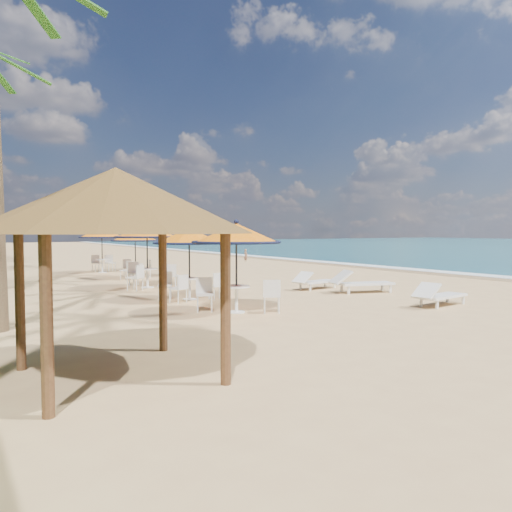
% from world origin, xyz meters
% --- Properties ---
extents(ground, '(160.00, 160.00, 0.00)m').
position_xyz_m(ground, '(0.00, 0.00, 0.00)').
color(ground, tan).
rests_on(ground, ground).
extents(foam_strip, '(1.20, 140.00, 0.04)m').
position_xyz_m(foam_strip, '(9.30, 10.00, 0.00)').
color(foam_strip, white).
rests_on(foam_strip, ground).
extents(wetsand_band, '(1.40, 140.00, 0.02)m').
position_xyz_m(wetsand_band, '(8.40, 10.00, 0.00)').
color(wetsand_band, olive).
rests_on(wetsand_band, ground).
extents(station_0, '(2.27, 2.27, 2.36)m').
position_xyz_m(station_0, '(-5.34, 0.40, 1.80)').
color(station_0, black).
rests_on(station_0, ground).
extents(station_1, '(2.17, 2.17, 2.26)m').
position_xyz_m(station_1, '(-5.39, 3.17, 1.65)').
color(station_1, black).
rests_on(station_1, ground).
extents(station_2, '(2.34, 2.38, 2.44)m').
position_xyz_m(station_2, '(-5.37, 6.82, 1.78)').
color(station_2, black).
rests_on(station_2, ground).
extents(station_3, '(2.08, 2.08, 2.17)m').
position_xyz_m(station_3, '(-4.57, 10.57, 1.59)').
color(station_3, black).
rests_on(station_3, ground).
extents(station_4, '(2.21, 2.21, 2.30)m').
position_xyz_m(station_4, '(-4.98, 14.30, 1.75)').
color(station_4, black).
rests_on(station_4, ground).
extents(lounger_near, '(1.96, 0.82, 0.68)m').
position_xyz_m(lounger_near, '(-0.11, -1.65, 0.32)').
color(lounger_near, white).
rests_on(lounger_near, ground).
extents(lounger_mid, '(2.25, 1.28, 0.77)m').
position_xyz_m(lounger_mid, '(0.14, 1.67, 0.36)').
color(lounger_mid, white).
rests_on(lounger_mid, ground).
extents(lounger_far, '(1.89, 0.85, 0.65)m').
position_xyz_m(lounger_far, '(-0.54, 3.25, 0.31)').
color(lounger_far, white).
rests_on(lounger_far, ground).
extents(palapa, '(3.90, 3.90, 2.98)m').
position_xyz_m(palapa, '(-9.54, -3.51, 2.50)').
color(palapa, brown).
rests_on(palapa, ground).
extents(person, '(0.24, 0.34, 0.89)m').
position_xyz_m(person, '(5.38, 17.80, 0.45)').
color(person, '#895E46').
rests_on(person, ground).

